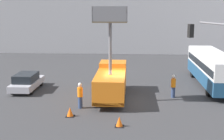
{
  "coord_description": "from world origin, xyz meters",
  "views": [
    {
      "loc": [
        0.83,
        -23.25,
        7.27
      ],
      "look_at": [
        -0.77,
        1.64,
        2.1
      ],
      "focal_mm": 50.0,
      "sensor_mm": 36.0,
      "label": 1
    }
  ],
  "objects_px": {
    "traffic_light_pole": "(220,49)",
    "road_worker_near_truck": "(80,95)",
    "road_worker_directing": "(173,86)",
    "utility_truck": "(111,79)",
    "traffic_cone_mid_road": "(119,122)",
    "parked_car_curbside": "(27,82)",
    "traffic_cone_near_truck": "(70,112)",
    "city_bus": "(212,67)"
  },
  "relations": [
    {
      "from": "city_bus",
      "to": "road_worker_near_truck",
      "type": "xyz_separation_m",
      "value": [
        -11.01,
        -7.17,
        -0.84
      ]
    },
    {
      "from": "utility_truck",
      "to": "road_worker_near_truck",
      "type": "xyz_separation_m",
      "value": [
        -2.06,
        -2.69,
        -0.58
      ]
    },
    {
      "from": "road_worker_near_truck",
      "to": "traffic_light_pole",
      "type": "bearing_deg",
      "value": -115.78
    },
    {
      "from": "parked_car_curbside",
      "to": "traffic_cone_mid_road",
      "type": "bearing_deg",
      "value": -43.21
    },
    {
      "from": "road_worker_near_truck",
      "to": "traffic_cone_near_truck",
      "type": "height_order",
      "value": "road_worker_near_truck"
    },
    {
      "from": "traffic_light_pole",
      "to": "road_worker_near_truck",
      "type": "relative_size",
      "value": 3.37
    },
    {
      "from": "road_worker_near_truck",
      "to": "road_worker_directing",
      "type": "distance_m",
      "value": 7.68
    },
    {
      "from": "city_bus",
      "to": "traffic_light_pole",
      "type": "xyz_separation_m",
      "value": [
        -1.2,
        -6.41,
        2.52
      ]
    },
    {
      "from": "utility_truck",
      "to": "traffic_light_pole",
      "type": "height_order",
      "value": "utility_truck"
    },
    {
      "from": "road_worker_near_truck",
      "to": "road_worker_directing",
      "type": "bearing_deg",
      "value": -96.16
    },
    {
      "from": "traffic_cone_mid_road",
      "to": "road_worker_directing",
      "type": "bearing_deg",
      "value": 57.75
    },
    {
      "from": "traffic_light_pole",
      "to": "road_worker_directing",
      "type": "distance_m",
      "value": 4.98
    },
    {
      "from": "road_worker_near_truck",
      "to": "parked_car_curbside",
      "type": "relative_size",
      "value": 0.41
    },
    {
      "from": "city_bus",
      "to": "road_worker_directing",
      "type": "height_order",
      "value": "city_bus"
    },
    {
      "from": "road_worker_directing",
      "to": "parked_car_curbside",
      "type": "distance_m",
      "value": 12.59
    },
    {
      "from": "road_worker_near_truck",
      "to": "traffic_cone_near_truck",
      "type": "xyz_separation_m",
      "value": [
        -0.4,
        -1.75,
        -0.65
      ]
    },
    {
      "from": "traffic_cone_near_truck",
      "to": "parked_car_curbside",
      "type": "distance_m",
      "value": 8.15
    },
    {
      "from": "traffic_cone_mid_road",
      "to": "parked_car_curbside",
      "type": "distance_m",
      "value": 11.58
    },
    {
      "from": "city_bus",
      "to": "traffic_light_pole",
      "type": "bearing_deg",
      "value": -177.25
    },
    {
      "from": "traffic_cone_mid_road",
      "to": "utility_truck",
      "type": "bearing_deg",
      "value": 98.46
    },
    {
      "from": "traffic_cone_mid_road",
      "to": "city_bus",
      "type": "bearing_deg",
      "value": 52.44
    },
    {
      "from": "road_worker_directing",
      "to": "traffic_cone_mid_road",
      "type": "height_order",
      "value": "road_worker_directing"
    },
    {
      "from": "road_worker_directing",
      "to": "traffic_light_pole",
      "type": "bearing_deg",
      "value": 101.41
    },
    {
      "from": "city_bus",
      "to": "traffic_cone_near_truck",
      "type": "xyz_separation_m",
      "value": [
        -11.41,
        -8.91,
        -1.49
      ]
    },
    {
      "from": "road_worker_near_truck",
      "to": "traffic_cone_mid_road",
      "type": "distance_m",
      "value": 4.48
    },
    {
      "from": "utility_truck",
      "to": "traffic_cone_near_truck",
      "type": "distance_m",
      "value": 5.22
    },
    {
      "from": "utility_truck",
      "to": "city_bus",
      "type": "relative_size",
      "value": 0.65
    },
    {
      "from": "utility_truck",
      "to": "parked_car_curbside",
      "type": "distance_m",
      "value": 7.82
    },
    {
      "from": "utility_truck",
      "to": "road_worker_near_truck",
      "type": "height_order",
      "value": "utility_truck"
    },
    {
      "from": "city_bus",
      "to": "road_worker_directing",
      "type": "xyz_separation_m",
      "value": [
        -3.99,
        -4.04,
        -0.84
      ]
    },
    {
      "from": "city_bus",
      "to": "traffic_light_pole",
      "type": "relative_size",
      "value": 1.74
    },
    {
      "from": "traffic_light_pole",
      "to": "traffic_cone_near_truck",
      "type": "height_order",
      "value": "traffic_light_pole"
    },
    {
      "from": "traffic_light_pole",
      "to": "traffic_cone_mid_road",
      "type": "relative_size",
      "value": 10.19
    },
    {
      "from": "parked_car_curbside",
      "to": "traffic_light_pole",
      "type": "bearing_deg",
      "value": -14.15
    },
    {
      "from": "traffic_light_pole",
      "to": "traffic_cone_near_truck",
      "type": "bearing_deg",
      "value": -166.22
    },
    {
      "from": "traffic_light_pole",
      "to": "road_worker_near_truck",
      "type": "xyz_separation_m",
      "value": [
        -9.81,
        -0.76,
        -3.36
      ]
    },
    {
      "from": "traffic_light_pole",
      "to": "road_worker_near_truck",
      "type": "height_order",
      "value": "traffic_light_pole"
    },
    {
      "from": "road_worker_directing",
      "to": "traffic_cone_near_truck",
      "type": "relative_size",
      "value": 2.94
    },
    {
      "from": "utility_truck",
      "to": "traffic_light_pole",
      "type": "xyz_separation_m",
      "value": [
        7.75,
        -1.93,
        2.78
      ]
    },
    {
      "from": "parked_car_curbside",
      "to": "road_worker_directing",
      "type": "bearing_deg",
      "value": -6.78
    },
    {
      "from": "road_worker_near_truck",
      "to": "parked_car_curbside",
      "type": "distance_m",
      "value": 7.17
    },
    {
      "from": "traffic_cone_mid_road",
      "to": "road_worker_near_truck",
      "type": "bearing_deg",
      "value": 131.78
    }
  ]
}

